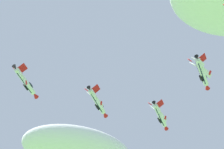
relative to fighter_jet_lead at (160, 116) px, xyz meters
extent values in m
cylinder|color=white|center=(-0.18, -0.22, 0.00)|extent=(8.87, 10.40, 1.70)
cube|color=#191E4C|center=(-0.48, 0.03, -0.26)|extent=(7.21, 8.54, 1.43)
cone|color=red|center=(4.32, 5.34, 0.00)|extent=(2.73, 2.85, 1.56)
cone|color=black|center=(-4.43, -5.46, 0.00)|extent=(2.06, 2.10, 1.36)
ellipsoid|color=#192333|center=(1.90, 1.50, 0.35)|extent=(3.20, 3.44, 1.52)
cube|color=black|center=(0.65, 1.89, -0.44)|extent=(2.40, 2.53, 1.38)
cube|color=white|center=(-2.42, -0.61, 2.14)|extent=(2.71, 3.01, 3.63)
cube|color=red|center=(-4.01, -0.76, 3.90)|extent=(1.67, 1.09, 0.60)
cube|color=white|center=(-0.21, -2.40, -2.24)|extent=(2.77, 2.33, 3.63)
cube|color=red|center=(-0.02, -3.99, -4.00)|extent=(0.80, 1.66, 0.60)
cube|color=white|center=(-4.03, -3.66, 1.28)|extent=(2.13, 1.99, 1.93)
cube|color=white|center=(-2.74, -4.70, -1.28)|extent=(1.77, 2.02, 1.93)
cube|color=red|center=(-2.02, -4.90, 0.98)|extent=(3.41, 3.46, 1.59)
cylinder|color=white|center=(-24.21, -2.51, -2.03)|extent=(8.87, 10.40, 1.70)
cube|color=#191E4C|center=(-24.51, -2.27, -2.30)|extent=(7.25, 8.57, 1.41)
cone|color=red|center=(-19.72, 3.05, -2.03)|extent=(2.73, 2.85, 1.56)
cone|color=black|center=(-28.46, -7.75, -2.03)|extent=(2.06, 2.10, 1.36)
ellipsoid|color=#192333|center=(-22.15, -0.78, -1.66)|extent=(3.21, 3.45, 1.54)
cube|color=black|center=(-23.36, -0.42, -2.50)|extent=(2.41, 2.54, 1.38)
cube|color=white|center=(-26.53, -2.84, 0.04)|extent=(2.77, 3.15, 3.52)
cube|color=red|center=(-28.19, -2.93, 1.74)|extent=(1.67, 1.10, 0.59)
cube|color=white|center=(-24.16, -4.76, -4.20)|extent=(2.93, 2.36, 3.52)
cube|color=red|center=(-23.91, -6.40, -5.90)|extent=(0.82, 1.67, 0.59)
cube|color=white|center=(-28.12, -5.91, -0.79)|extent=(2.17, 2.06, 1.88)
cube|color=white|center=(-26.73, -7.03, -3.27)|extent=(1.85, 2.04, 1.88)
cube|color=red|center=(-26.09, -7.16, -0.97)|extent=(3.37, 3.42, 1.68)
cylinder|color=white|center=(3.65, -25.79, -1.20)|extent=(8.87, 10.40, 1.70)
cube|color=#191E4C|center=(3.36, -25.56, -1.47)|extent=(7.25, 8.58, 1.40)
cone|color=red|center=(8.15, -20.24, -1.20)|extent=(2.73, 2.85, 1.56)
cone|color=black|center=(-0.59, -31.04, -1.20)|extent=(2.06, 2.10, 1.36)
ellipsoid|color=#192333|center=(5.71, -24.07, -0.82)|extent=(3.21, 3.45, 1.54)
cube|color=black|center=(4.50, -23.71, -1.67)|extent=(2.42, 2.55, 1.38)
cube|color=white|center=(1.32, -26.12, 0.86)|extent=(2.78, 3.17, 3.51)
cube|color=red|center=(-0.34, -26.21, 2.56)|extent=(1.67, 1.11, 0.59)
cube|color=white|center=(3.72, -28.05, -3.35)|extent=(2.95, 2.37, 3.51)
cube|color=red|center=(3.98, -29.70, -5.05)|extent=(0.82, 1.67, 0.59)
cube|color=white|center=(-0.25, -29.19, 0.04)|extent=(2.18, 2.07, 1.87)
cube|color=white|center=(1.14, -30.33, -2.43)|extent=(1.86, 2.04, 1.87)
cube|color=red|center=(1.77, -30.45, -0.13)|extent=(3.36, 3.42, 1.70)
cylinder|color=white|center=(-49.20, -4.04, -1.52)|extent=(8.87, 10.40, 1.70)
cube|color=#191E4C|center=(-49.51, -3.79, -1.78)|extent=(7.21, 8.54, 1.43)
cone|color=red|center=(-44.70, 1.52, -1.52)|extent=(2.73, 2.85, 1.56)
cone|color=black|center=(-53.45, -9.28, -1.52)|extent=(2.06, 2.10, 1.36)
ellipsoid|color=#192333|center=(-47.13, -2.32, -1.18)|extent=(3.20, 3.44, 1.52)
cube|color=black|center=(-48.37, -1.93, -1.96)|extent=(2.40, 2.53, 1.38)
cube|color=white|center=(-51.44, -4.43, 0.62)|extent=(2.71, 3.00, 3.63)
cube|color=red|center=(-53.03, -4.58, 2.38)|extent=(1.67, 1.09, 0.60)
cube|color=white|center=(-49.23, -6.22, -3.76)|extent=(2.77, 2.33, 3.63)
cube|color=red|center=(-49.05, -7.81, -5.52)|extent=(0.80, 1.66, 0.60)
cube|color=white|center=(-53.05, -7.48, -0.24)|extent=(2.13, 1.99, 1.93)
cube|color=white|center=(-51.76, -8.52, -2.80)|extent=(1.77, 2.01, 1.93)
cube|color=red|center=(-51.04, -8.72, -0.54)|extent=(3.42, 3.46, 1.58)
camera|label=1|loc=(-59.43, -123.98, -112.55)|focal=79.78mm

